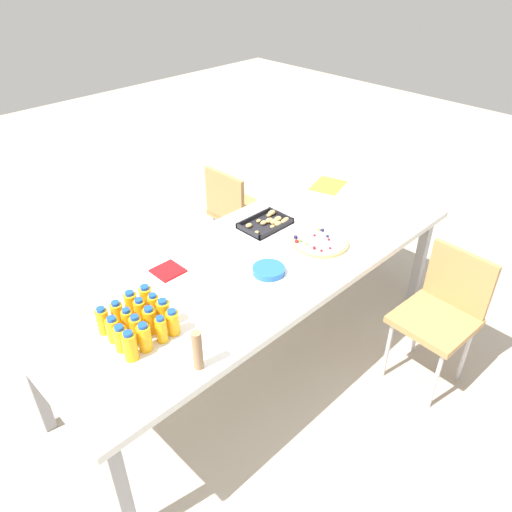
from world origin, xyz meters
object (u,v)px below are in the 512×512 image
Objects in this scene: juice_bottle_8 at (113,330)px; juice_bottle_11 at (154,307)px; juice_bottle_15 at (146,299)px; juice_bottle_0 at (130,346)px; juice_bottle_14 at (131,305)px; juice_bottle_4 at (121,339)px; juice_bottle_9 at (128,321)px; juice_bottle_13 at (117,314)px; juice_bottle_6 at (150,320)px; cardboard_tube at (197,350)px; juice_bottle_1 at (144,338)px; juice_bottle_10 at (141,313)px; paper_folder at (328,185)px; chair_far_right at (236,209)px; juice_bottle_5 at (136,329)px; juice_bottle_12 at (103,321)px; fruit_pizza at (320,241)px; juice_bottle_3 at (173,322)px; plate_stack at (269,270)px; party_table at (256,267)px; chair_near_right at (443,309)px; juice_bottle_7 at (164,313)px; snack_tray at (268,223)px; juice_bottle_2 at (161,330)px; napkin_stack at (168,271)px.

juice_bottle_8 is 0.92× the size of juice_bottle_11.
juice_bottle_11 is 1.00× the size of juice_bottle_15.
juice_bottle_14 is (0.15, 0.23, 0.00)m from juice_bottle_0.
juice_bottle_11 is (0.22, 0.07, 0.00)m from juice_bottle_4.
juice_bottle_13 is (-0.01, 0.07, 0.00)m from juice_bottle_9.
cardboard_tube is (0.01, -0.33, 0.03)m from juice_bottle_6.
juice_bottle_1 is 0.17m from juice_bottle_10.
juice_bottle_1 is 1.92m from paper_folder.
chair_far_right is 5.93× the size of juice_bottle_6.
juice_bottle_12 is at bearing 115.86° from juice_bottle_5.
juice_bottle_14 is at bearing 169.49° from fruit_pizza.
juice_bottle_15 is at bearing 0.81° from juice_bottle_13.
juice_bottle_3 is 0.67× the size of cardboard_tube.
cardboard_tube is (-1.13, -0.26, 0.09)m from fruit_pizza.
plate_stack is (0.87, 0.02, -0.05)m from juice_bottle_0.
juice_bottle_12 is 1.01× the size of juice_bottle_13.
juice_bottle_0 reaches higher than paper_folder.
juice_bottle_5 is 0.08m from juice_bottle_9.
juice_bottle_6 is (0.16, 0.01, 0.00)m from juice_bottle_4.
juice_bottle_1 is 0.99× the size of juice_bottle_5.
party_table is 0.93m from juice_bottle_12.
fruit_pizza is (-0.24, -0.99, 0.26)m from chair_far_right.
juice_bottle_5 is at bearing -92.90° from juice_bottle_9.
juice_bottle_11 is (0.07, 0.06, 0.00)m from juice_bottle_6.
juice_bottle_11 is (-1.34, 0.83, 0.31)m from chair_near_right.
juice_bottle_1 is 1.09× the size of juice_bottle_8.
juice_bottle_1 is 0.15m from juice_bottle_9.
juice_bottle_7 is at bearing -47.63° from juice_bottle_10.
snack_tray is at bearing 20.46° from chair_near_right.
juice_bottle_4 is at bearing -152.93° from juice_bottle_10.
juice_bottle_4 is 0.11m from juice_bottle_9.
juice_bottle_4 is 0.17m from juice_bottle_10.
juice_bottle_14 reaches higher than juice_bottle_4.
juice_bottle_0 is 0.15m from juice_bottle_8.
juice_bottle_6 is at bearing -57.71° from chair_far_right.
chair_far_right is 1.75m from juice_bottle_5.
fruit_pizza is at bearing -0.90° from plate_stack.
juice_bottle_0 reaches higher than juice_bottle_11.
juice_bottle_9 is 0.45× the size of snack_tray.
plate_stack is at bearing 1.90° from juice_bottle_2.
juice_bottle_12 is at bearing -64.69° from chair_far_right.
juice_bottle_7 reaches higher than juice_bottle_8.
juice_bottle_14 is (0.15, -0.00, 0.00)m from juice_bottle_12.
chair_far_right is at bearing 32.48° from juice_bottle_5.
juice_bottle_2 is 0.91× the size of juice_bottle_10.
juice_bottle_12 is 0.15m from juice_bottle_14.
juice_bottle_1 is 0.95× the size of napkin_stack.
juice_bottle_8 is (-1.53, -0.85, 0.30)m from chair_far_right.
juice_bottle_7 is 0.21m from juice_bottle_13.
juice_bottle_4 is 0.95× the size of juice_bottle_12.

